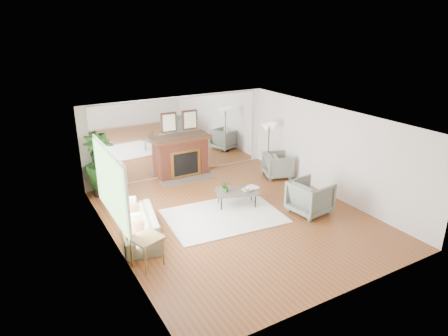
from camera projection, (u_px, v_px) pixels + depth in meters
ground at (237, 217)px, 10.03m from camera, size 7.00×7.00×0.00m
wall_left at (114, 196)px, 8.21m from camera, size 0.02×7.00×2.50m
wall_right at (330, 152)px, 10.99m from camera, size 0.02×7.00×2.50m
wall_back at (179, 136)px, 12.44m from camera, size 6.00×0.02×2.50m
mirror_panel at (180, 137)px, 12.42m from camera, size 5.40×0.04×2.40m
window_panel at (110, 185)px, 8.51m from camera, size 0.04×2.40×1.50m
fireplace at (183, 156)px, 12.46m from camera, size 1.85×0.83×2.05m
area_rug at (224, 216)px, 10.06m from camera, size 2.98×2.24×0.03m
coffee_table at (237, 192)px, 10.52m from camera, size 1.24×0.97×0.43m
sofa at (138, 225)px, 9.04m from camera, size 1.15×2.10×0.58m
armchair_back at (278, 165)px, 12.52m from camera, size 1.06×1.05×0.76m
armchair_front at (310, 197)px, 10.15m from camera, size 1.04×1.02×0.85m
side_table at (147, 242)px, 7.91m from camera, size 0.71×0.71×0.64m
potted_ficus at (100, 163)px, 11.02m from camera, size 1.10×1.10×1.77m
floor_lamp at (269, 131)px, 12.37m from camera, size 0.54×0.30×1.66m
tabletop_plant at (226, 186)px, 10.40m from camera, size 0.30×0.27×0.31m
fruit_bowl at (247, 190)px, 10.47m from camera, size 0.32×0.32×0.06m
book at (250, 188)px, 10.63m from camera, size 0.31×0.37×0.02m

